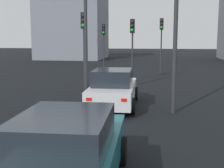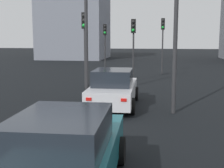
# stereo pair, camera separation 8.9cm
# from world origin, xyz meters

# --- Properties ---
(car_white_lead) EXTENTS (4.45, 2.04, 1.59)m
(car_white_lead) POSITION_xyz_m (8.49, 0.14, 0.76)
(car_white_lead) COLOR silver
(car_white_lead) RESTS_ON ground_plane
(car_teal_second) EXTENTS (4.80, 2.10, 1.58)m
(car_teal_second) POSITION_xyz_m (1.01, -0.05, 0.76)
(car_teal_second) COLOR #19606B
(car_teal_second) RESTS_ON ground_plane
(traffic_light_near_left) EXTENTS (0.32, 0.28, 4.29)m
(traffic_light_near_left) POSITION_xyz_m (12.85, 2.42, 3.08)
(traffic_light_near_left) COLOR #2D2D30
(traffic_light_near_left) RESTS_ON ground_plane
(traffic_light_near_right) EXTENTS (0.33, 0.30, 4.10)m
(traffic_light_near_right) POSITION_xyz_m (16.06, -0.07, 2.95)
(traffic_light_near_right) COLOR #2D2D30
(traffic_light_near_right) RESTS_ON ground_plane
(traffic_light_far_left) EXTENTS (0.32, 0.30, 4.44)m
(traffic_light_far_left) POSITION_xyz_m (20.93, -2.03, 3.18)
(traffic_light_far_left) COLOR #2D2D30
(traffic_light_far_left) RESTS_ON ground_plane
(traffic_light_far_right) EXTENTS (0.32, 0.29, 4.06)m
(traffic_light_far_right) POSITION_xyz_m (22.10, 2.86, 2.92)
(traffic_light_far_right) COLOR #2D2D30
(traffic_light_far_right) RESTS_ON ground_plane
(building_facade_center) EXTENTS (9.14, 8.71, 11.03)m
(building_facade_center) POSITION_xyz_m (38.42, 10.00, 5.51)
(building_facade_center) COLOR gray
(building_facade_center) RESTS_ON ground_plane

